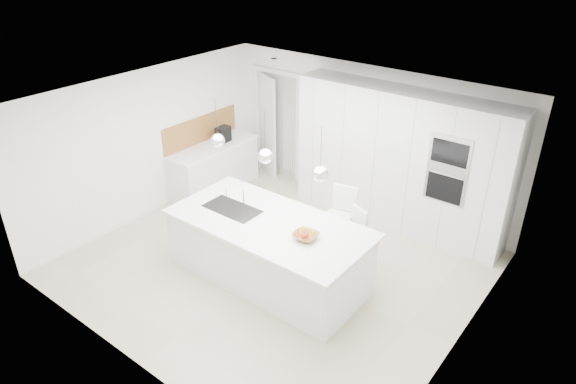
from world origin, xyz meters
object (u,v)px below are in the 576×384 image
Objects in this scene: fruit_bowl at (306,236)px; espresso_machine at (223,134)px; bar_stool_left at (338,227)px; bar_stool_right at (353,243)px; island_base at (268,252)px.

fruit_bowl is 1.11× the size of espresso_machine.
bar_stool_left is 0.37m from bar_stool_right.
bar_stool_right is at bearing 43.01° from island_base.
espresso_machine is (-2.53, 1.76, 0.62)m from island_base.
espresso_machine is 0.29× the size of bar_stool_right.
bar_stool_right is (0.89, 0.83, 0.07)m from island_base.
bar_stool_right reaches higher than fruit_bowl.
espresso_machine is at bearing 145.11° from island_base.
espresso_machine reaches higher than bar_stool_right.
bar_stool_right is (0.33, -0.12, -0.10)m from bar_stool_left.
bar_stool_left is at bearing 95.37° from fruit_bowl.
fruit_bowl is 3.63m from espresso_machine.
bar_stool_left reaches higher than bar_stool_right.
espresso_machine is 0.25× the size of bar_stool_left.
island_base is at bearing -179.26° from fruit_bowl.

